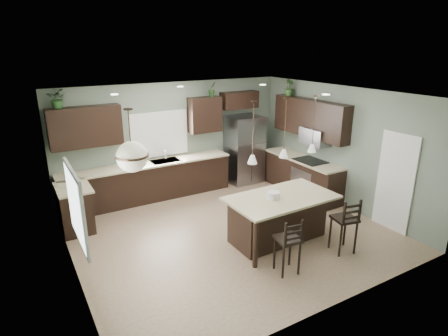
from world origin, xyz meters
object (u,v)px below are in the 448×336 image
bar_stool_left (287,245)px  kitchen_island (280,219)px  serving_dish (273,195)px  bar_stool_right (344,225)px  plant_back_left (58,98)px  refrigerator (244,149)px

bar_stool_left → kitchen_island: bearing=66.9°
serving_dish → bar_stool_right: size_ratio=0.22×
bar_stool_right → serving_dish: bearing=147.9°
kitchen_island → bar_stool_right: bearing=-51.6°
bar_stool_left → plant_back_left: 5.48m
refrigerator → serving_dish: bearing=-114.2°
kitchen_island → refrigerator: bearing=67.9°
bar_stool_left → plant_back_left: size_ratio=2.42×
kitchen_island → bar_stool_right: 1.18m
refrigerator → plant_back_left: (-4.52, 0.20, 1.69)m
kitchen_island → bar_stool_left: 1.08m
refrigerator → bar_stool_left: (-1.80, -4.06, -0.41)m
kitchen_island → serving_dish: 0.57m
refrigerator → serving_dish: refrigerator is taller
kitchen_island → serving_dish: bearing=-180.0°
bar_stool_left → bar_stool_right: (1.32, 0.00, 0.03)m
refrigerator → plant_back_left: 4.83m
plant_back_left → serving_dish: bearing=-47.2°
serving_dish → plant_back_left: (-3.10, 3.35, 1.62)m
kitchen_island → serving_dish: serving_dish is taller
refrigerator → serving_dish: size_ratio=7.71×
bar_stool_left → bar_stool_right: bar_stool_right is taller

